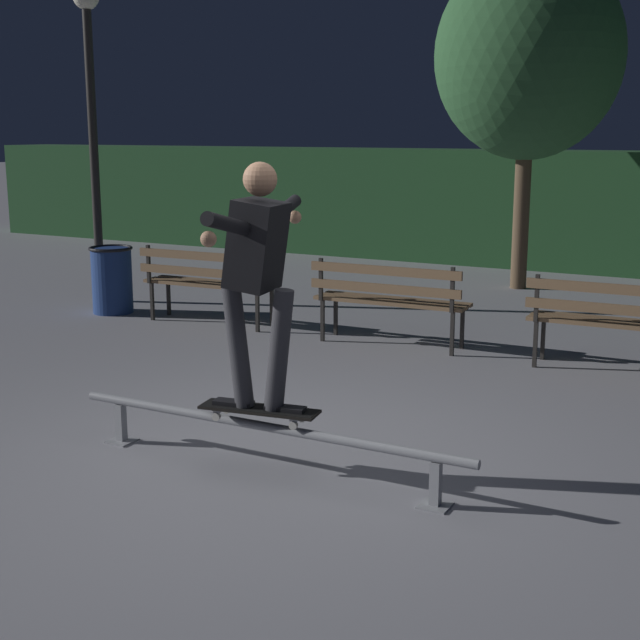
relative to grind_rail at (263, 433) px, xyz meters
name	(u,v)px	position (x,y,z in m)	size (l,w,h in m)	color
ground_plane	(278,462)	(0.00, 0.18, -0.26)	(90.00, 90.00, 0.00)	gray
hedge_backdrop	(589,211)	(0.00, 9.71, 0.66)	(24.00, 1.20, 1.84)	#234C28
grind_rail	(263,433)	(0.00, 0.00, 0.00)	(2.88, 0.18, 0.33)	gray
skateboard	(259,410)	(-0.03, 0.00, 0.15)	(0.80, 0.32, 0.09)	black
skateboarder	(258,265)	(-0.02, 0.00, 1.08)	(0.63, 1.39, 1.56)	black
park_bench_leftmost	(206,278)	(-2.91, 3.50, 0.27)	(1.61, 0.46, 0.88)	#282623
park_bench_left_center	(389,295)	(-0.67, 3.50, 0.27)	(1.61, 0.46, 0.88)	#282623
park_bench_right_center	(618,316)	(1.56, 3.50, 0.27)	(1.61, 0.46, 0.88)	#282623
tree_behind_benches	(529,56)	(-0.47, 7.51, 2.85)	(2.49, 2.49, 4.50)	brown
lamp_post_left	(91,104)	(-4.95, 4.03, 2.22)	(0.32, 0.32, 3.90)	#282623
trash_can	(112,279)	(-4.31, 3.53, 0.15)	(0.52, 0.52, 0.80)	navy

